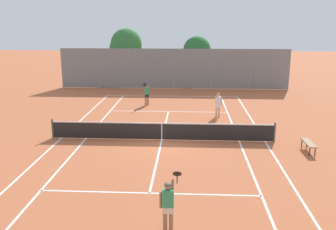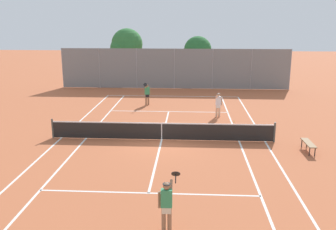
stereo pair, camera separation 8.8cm
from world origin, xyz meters
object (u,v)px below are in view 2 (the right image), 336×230
(tennis_net, at_px, (162,131))
(tree_behind_left, at_px, (126,45))
(courtside_bench, at_px, (309,144))
(loose_tennis_ball_2, at_px, (234,122))
(player_far_right, at_px, (218,103))
(player_far_left, at_px, (147,93))
(tree_behind_right, at_px, (197,51))
(player_near_side, at_px, (167,203))

(tennis_net, height_order, tree_behind_left, tree_behind_left)
(courtside_bench, bearing_deg, loose_tennis_ball_2, 119.75)
(tennis_net, bearing_deg, player_far_right, 56.80)
(player_far_left, relative_size, player_far_right, 1.11)
(loose_tennis_ball_2, bearing_deg, player_far_left, 143.07)
(tree_behind_left, bearing_deg, tree_behind_right, -6.59)
(player_near_side, height_order, courtside_bench, player_near_side)
(loose_tennis_ball_2, distance_m, tree_behind_right, 14.44)
(player_far_left, xyz_separation_m, tree_behind_left, (-3.30, 10.17, 2.85))
(courtside_bench, xyz_separation_m, tree_behind_right, (-5.23, 19.14, 2.93))
(player_far_right, relative_size, tree_behind_left, 0.29)
(tennis_net, bearing_deg, loose_tennis_ball_2, 42.01)
(tree_behind_left, bearing_deg, courtside_bench, -58.29)
(loose_tennis_ball_2, bearing_deg, tree_behind_right, 99.09)
(player_near_side, xyz_separation_m, loose_tennis_ball_2, (3.45, 12.78, -0.89))
(tennis_net, height_order, tree_behind_right, tree_behind_right)
(tree_behind_left, bearing_deg, loose_tennis_ball_2, -57.61)
(player_far_right, bearing_deg, player_near_side, -100.17)
(courtside_bench, height_order, tree_behind_right, tree_behind_right)
(player_far_right, height_order, tree_behind_right, tree_behind_right)
(courtside_bench, bearing_deg, tennis_net, 169.14)
(player_far_right, distance_m, tree_behind_left, 16.10)
(player_far_left, bearing_deg, loose_tennis_ball_2, -36.93)
(player_near_side, bearing_deg, courtside_bench, 49.32)
(player_near_side, height_order, tree_behind_left, tree_behind_left)
(tree_behind_left, relative_size, tree_behind_right, 1.15)
(tree_behind_left, bearing_deg, tennis_net, -74.81)
(tree_behind_right, bearing_deg, loose_tennis_ball_2, -80.91)
(player_near_side, relative_size, loose_tennis_ball_2, 26.88)
(player_far_left, bearing_deg, courtside_bench, -47.31)
(player_far_left, height_order, loose_tennis_ball_2, player_far_left)
(courtside_bench, distance_m, tree_behind_right, 20.05)
(tree_behind_left, height_order, tree_behind_right, tree_behind_left)
(loose_tennis_ball_2, bearing_deg, player_far_right, 126.35)
(player_far_left, bearing_deg, tree_behind_right, 67.87)
(loose_tennis_ball_2, xyz_separation_m, courtside_bench, (3.01, -5.26, 0.38))
(tennis_net, xyz_separation_m, tree_behind_right, (2.07, 17.74, 2.83))
(player_far_right, height_order, loose_tennis_ball_2, player_far_right)
(tennis_net, relative_size, loose_tennis_ball_2, 181.82)
(courtside_bench, bearing_deg, player_far_left, 132.69)
(player_near_side, relative_size, courtside_bench, 1.18)
(player_far_left, relative_size, loose_tennis_ball_2, 26.88)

